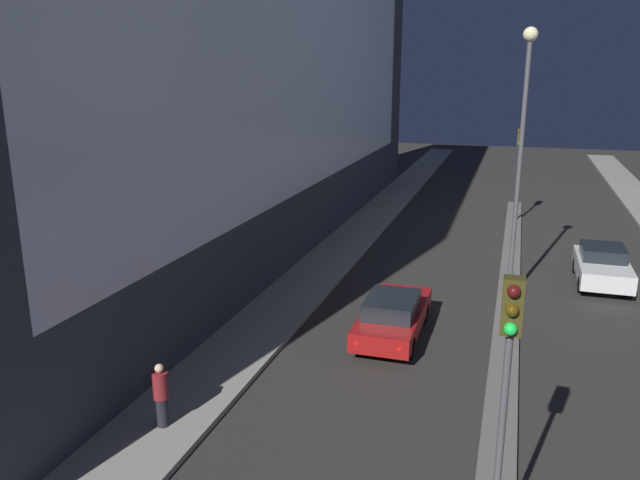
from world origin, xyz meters
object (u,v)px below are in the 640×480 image
at_px(car_left_lane, 393,315).
at_px(car_right_lane, 602,265).
at_px(traffic_light_near, 508,362).
at_px(pedestrian_on_left_sidewalk, 161,394).
at_px(street_lamp, 522,129).
at_px(traffic_light_mid, 519,155).

relative_size(car_left_lane, car_right_lane, 1.12).
relative_size(traffic_light_near, pedestrian_on_left_sidewalk, 3.21).
distance_m(street_lamp, pedestrian_on_left_sidewalk, 14.62).
xyz_separation_m(traffic_light_mid, car_left_lane, (-3.41, -16.71, -3.06)).
xyz_separation_m(street_lamp, pedestrian_on_left_sidewalk, (-7.45, -11.45, -5.19)).
height_order(street_lamp, car_left_lane, street_lamp).
bearing_deg(pedestrian_on_left_sidewalk, car_right_lane, 52.80).
bearing_deg(traffic_light_mid, traffic_light_near, -90.00).
bearing_deg(traffic_light_mid, street_lamp, -90.00).
relative_size(traffic_light_mid, car_left_lane, 1.09).
height_order(traffic_light_near, car_left_lane, traffic_light_near).
distance_m(traffic_light_mid, pedestrian_on_left_sidewalk, 24.90).
bearing_deg(traffic_light_near, pedestrian_on_left_sidewalk, 165.61).
relative_size(street_lamp, pedestrian_on_left_sidewalk, 6.00).
bearing_deg(traffic_light_mid, pedestrian_on_left_sidewalk, -107.52).
xyz_separation_m(car_right_lane, pedestrian_on_left_sidewalk, (-10.86, -14.30, 0.21)).
height_order(street_lamp, pedestrian_on_left_sidewalk, street_lamp).
relative_size(traffic_light_near, car_left_lane, 1.09).
xyz_separation_m(traffic_light_mid, car_right_lane, (3.41, -9.29, -3.03)).
relative_size(traffic_light_mid, pedestrian_on_left_sidewalk, 3.21).
xyz_separation_m(traffic_light_near, street_lamp, (0.00, 13.36, 2.37)).
relative_size(traffic_light_mid, car_right_lane, 1.22).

